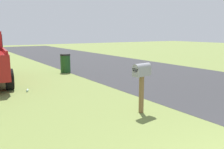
% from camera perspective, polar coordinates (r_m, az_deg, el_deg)
% --- Properties ---
extents(road_asphalt, '(60.00, 6.90, 0.01)m').
position_cam_1_polar(road_asphalt, '(10.94, 17.23, -1.37)').
color(road_asphalt, '#2D2D30').
rests_on(road_asphalt, ground).
extents(mailbox, '(0.28, 0.53, 1.29)m').
position_cam_1_polar(mailbox, '(6.18, 6.99, 0.23)').
color(mailbox, brown).
rests_on(mailbox, ground).
extents(trash_bin, '(0.53, 0.53, 0.96)m').
position_cam_1_polar(trash_bin, '(12.75, -10.86, 2.63)').
color(trash_bin, '#1E4C1E').
rests_on(trash_bin, ground).
extents(litter_bottle_far_scatter, '(0.23, 0.15, 0.07)m').
position_cam_1_polar(litter_bottle_far_scatter, '(9.09, -19.22, -3.53)').
color(litter_bottle_far_scatter, '#B2D8BF').
rests_on(litter_bottle_far_scatter, ground).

